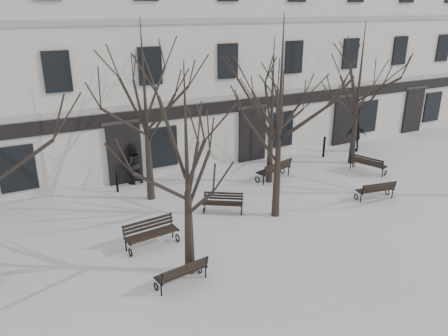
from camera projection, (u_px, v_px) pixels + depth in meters
ground at (283, 238)px, 15.88m from camera, size 100.00×100.00×0.00m
building at (155, 52)px, 24.71m from camera, size 40.40×10.20×11.40m
tree_1 at (186, 149)px, 12.46m from camera, size 4.60×4.60×6.57m
tree_2 at (281, 97)px, 15.96m from camera, size 5.40×5.40×7.72m
tree_4 at (145, 91)px, 17.52m from camera, size 5.30×5.30×7.58m
tree_5 at (272, 95)px, 19.59m from camera, size 4.68×4.68×6.68m
tree_6 at (360, 77)px, 21.97m from camera, size 5.12×5.12×7.32m
bench_0 at (151, 233)px, 15.20m from camera, size 1.94×0.87×0.95m
bench_1 at (182, 272)px, 13.06m from camera, size 1.69×0.82×0.82m
bench_2 at (376, 190)px, 18.92m from camera, size 1.77×0.90×0.85m
bench_3 at (223, 202)px, 17.76m from camera, size 1.64×1.35×0.81m
bench_4 at (275, 169)px, 21.11m from camera, size 2.03×1.15×0.97m
bench_5 at (368, 163)px, 22.00m from camera, size 1.19×1.91×0.92m
bollard_a at (117, 181)px, 19.68m from camera, size 0.12×0.12×0.97m
bollard_b at (324, 146)px, 24.27m from camera, size 0.15×0.15×1.19m
pedestrian_b at (134, 183)px, 20.84m from camera, size 0.99×0.80×1.93m
pedestrian_c at (354, 151)px, 25.44m from camera, size 1.18×0.94×1.88m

